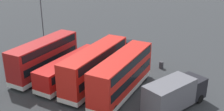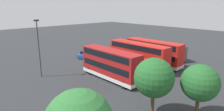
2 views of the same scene
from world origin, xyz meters
name	(u,v)px [view 1 (image 1 of 2)]	position (x,y,z in m)	size (l,w,h in m)	color
ground_plane	(120,55)	(0.00, 0.00, 0.00)	(140.00, 140.00, 0.00)	#2D3033
bus_double_decker_near_end	(122,74)	(-5.49, 10.65, 2.45)	(2.69, 11.41, 4.55)	red
bus_double_decker_second	(96,66)	(-1.72, 10.11, 2.45)	(2.67, 11.75, 4.55)	red
bus_single_deck_third	(71,68)	(1.55, 10.51, 1.62)	(2.94, 10.87, 2.95)	#B71411
bus_double_decker_fourth	(45,57)	(5.53, 10.64, 2.45)	(2.69, 10.75, 4.55)	#A51919
box_truck_blue	(175,93)	(-11.46, 10.90, 1.71)	(5.24, 7.88, 3.20)	#595960
car_hatchback_silver	(124,45)	(0.44, -2.55, 0.70)	(4.93, 3.50, 1.43)	#1E479E
lamp_post_tall	(42,16)	(12.83, 2.43, 5.16)	(0.70, 0.30, 8.93)	#38383D
waste_bin_yellow	(161,65)	(-7.19, 1.83, 0.47)	(0.60, 0.60, 0.95)	#333338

